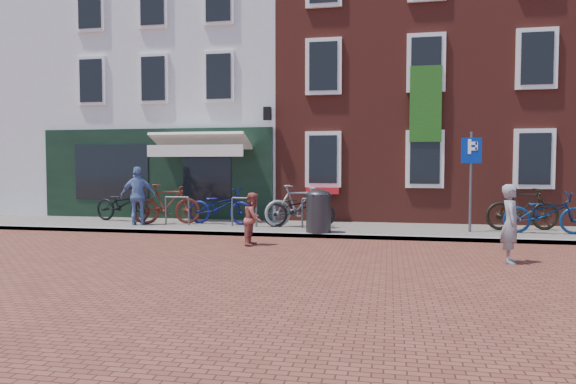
% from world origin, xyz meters
% --- Properties ---
extents(ground, '(80.00, 80.00, 0.00)m').
position_xyz_m(ground, '(0.00, 0.00, 0.00)').
color(ground, brown).
extents(sidewalk, '(24.00, 3.00, 0.10)m').
position_xyz_m(sidewalk, '(1.00, 1.50, 0.05)').
color(sidewalk, slate).
rests_on(sidewalk, ground).
extents(building_stucco, '(8.00, 8.00, 9.00)m').
position_xyz_m(building_stucco, '(-5.00, 7.00, 4.50)').
color(building_stucco, silver).
rests_on(building_stucco, ground).
extents(building_brick_mid, '(6.00, 8.00, 10.00)m').
position_xyz_m(building_brick_mid, '(2.00, 7.00, 5.00)').
color(building_brick_mid, maroon).
rests_on(building_brick_mid, ground).
extents(building_brick_right, '(6.00, 8.00, 10.00)m').
position_xyz_m(building_brick_right, '(8.00, 7.00, 5.00)').
color(building_brick_right, maroon).
rests_on(building_brick_right, ground).
extents(filler_left, '(7.00, 8.00, 9.00)m').
position_xyz_m(filler_left, '(-12.50, 7.00, 4.50)').
color(filler_left, silver).
rests_on(filler_left, ground).
extents(litter_bin, '(0.64, 0.64, 1.18)m').
position_xyz_m(litter_bin, '(0.72, 0.30, 0.71)').
color(litter_bin, '#2D2E2F').
rests_on(litter_bin, sidewalk).
extents(parking_sign, '(0.50, 0.07, 2.58)m').
position_xyz_m(parking_sign, '(4.54, 1.19, 1.80)').
color(parking_sign, '#4C4C4F').
rests_on(parking_sign, sidewalk).
extents(woman, '(0.42, 0.58, 1.47)m').
position_xyz_m(woman, '(4.71, -2.58, 0.74)').
color(woman, gray).
rests_on(woman, ground).
extents(boy, '(0.47, 0.59, 1.20)m').
position_xyz_m(boy, '(-0.55, -1.38, 0.60)').
color(boy, '#9A483E').
rests_on(boy, ground).
extents(cafe_person, '(1.07, 0.73, 1.68)m').
position_xyz_m(cafe_person, '(-4.60, 1.00, 0.94)').
color(cafe_person, '#5E7AB0').
rests_on(cafe_person, sidewalk).
extents(bicycle_0, '(2.10, 1.09, 1.05)m').
position_xyz_m(bicycle_0, '(-5.55, 1.83, 0.63)').
color(bicycle_0, black).
rests_on(bicycle_0, sidewalk).
extents(bicycle_1, '(2.02, 1.16, 1.17)m').
position_xyz_m(bicycle_1, '(-3.89, 1.38, 0.68)').
color(bicycle_1, '#5C1F15').
rests_on(bicycle_1, sidewalk).
extents(bicycle_2, '(2.06, 0.89, 1.05)m').
position_xyz_m(bicycle_2, '(-2.35, 1.64, 0.63)').
color(bicycle_2, navy).
rests_on(bicycle_2, sidewalk).
extents(bicycle_3, '(1.99, 1.33, 1.17)m').
position_xyz_m(bicycle_3, '(-0.02, 1.57, 0.68)').
color(bicycle_3, gray).
rests_on(bicycle_3, sidewalk).
extents(bicycle_4, '(2.06, 0.88, 1.05)m').
position_xyz_m(bicycle_4, '(0.03, 1.37, 0.63)').
color(bicycle_4, black).
rests_on(bicycle_4, sidewalk).
extents(bicycle_5, '(2.01, 0.89, 1.17)m').
position_xyz_m(bicycle_5, '(5.96, 1.83, 0.68)').
color(bicycle_5, black).
rests_on(bicycle_5, sidewalk).
extents(bicycle_6, '(2.02, 0.76, 1.05)m').
position_xyz_m(bicycle_6, '(6.35, 1.21, 0.63)').
color(bicycle_6, '#09264F').
rests_on(bicycle_6, sidewalk).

